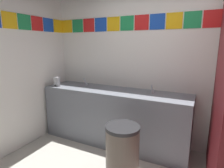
{
  "coord_description": "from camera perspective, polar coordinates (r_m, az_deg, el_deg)",
  "views": [
    {
      "loc": [
        0.45,
        -1.33,
        1.61
      ],
      "look_at": [
        -0.7,
        0.98,
        1.07
      ],
      "focal_mm": 29.99,
      "sensor_mm": 36.0,
      "label": 1
    }
  ],
  "objects": [
    {
      "name": "trash_bin",
      "position": [
        2.38,
        3.16,
        -20.27
      ],
      "size": [
        0.41,
        0.41,
        0.69
      ],
      "color": "brown",
      "rests_on": "ground_plane"
    },
    {
      "name": "faucet_left",
      "position": [
        3.35,
        -7.98,
        0.42
      ],
      "size": [
        0.04,
        0.1,
        0.14
      ],
      "color": "silver",
      "rests_on": "vanity_counter"
    },
    {
      "name": "faucet_right",
      "position": [
        2.86,
        12.2,
        -1.72
      ],
      "size": [
        0.04,
        0.1,
        0.14
      ],
      "color": "silver",
      "rests_on": "vanity_counter"
    },
    {
      "name": "wall_back",
      "position": [
        2.99,
        17.93,
        8.01
      ],
      "size": [
        4.12,
        0.09,
        2.87
      ],
      "color": "white",
      "rests_on": "ground_plane"
    },
    {
      "name": "vanity_counter",
      "position": [
        3.13,
        0.56,
        -9.76
      ],
      "size": [
        2.39,
        0.59,
        0.9
      ],
      "color": "slate",
      "rests_on": "ground_plane"
    },
    {
      "name": "soap_dispenser",
      "position": [
        3.4,
        -16.47,
        0.68
      ],
      "size": [
        0.09,
        0.09,
        0.16
      ],
      "color": "#B7BABF",
      "rests_on": "vanity_counter"
    }
  ]
}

